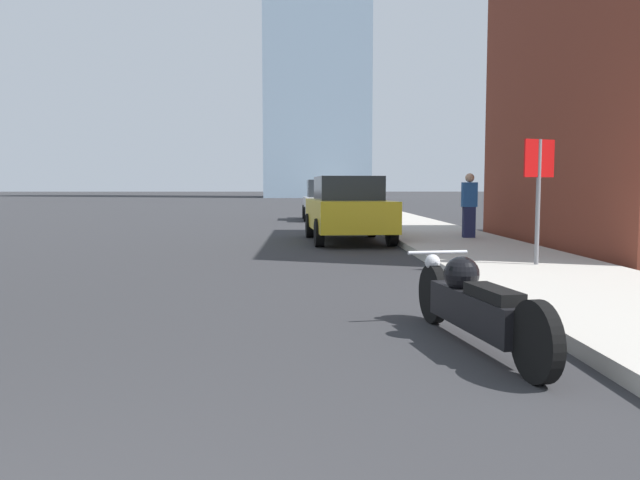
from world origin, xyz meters
name	(u,v)px	position (x,y,z in m)	size (l,w,h in m)	color
sidewalk	(359,207)	(5.09, 40.00, 0.07)	(2.79, 240.00, 0.15)	#B2ADA3
motorcycle	(473,304)	(2.95, 4.03, 0.37)	(0.71, 2.60, 0.76)	black
parked_car_yellow	(348,209)	(2.57, 14.62, 0.84)	(2.17, 4.55, 1.67)	gold
parked_car_white	(326,200)	(2.39, 25.23, 0.83)	(2.07, 4.07, 1.70)	silver
stop_sign	(539,179)	(5.21, 8.59, 1.52)	(0.57, 0.26, 2.00)	slate
pedestrian	(469,205)	(5.53, 13.97, 0.95)	(0.36, 0.22, 1.58)	#1E2347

